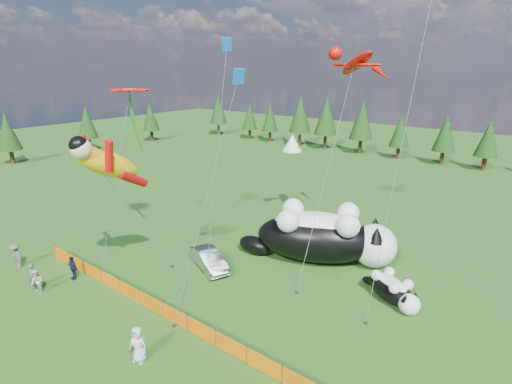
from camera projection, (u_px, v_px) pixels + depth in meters
ground at (190, 289)px, 25.15m from camera, size 160.00×160.00×0.00m
safety_fence at (151, 304)px, 22.73m from camera, size 22.06×0.06×1.10m
tree_line at (416, 134)px, 57.95m from camera, size 90.00×4.00×8.00m
festival_tents at (493, 169)px, 48.56m from camera, size 50.00×3.20×2.80m
cat_large at (324, 235)px, 28.28m from camera, size 10.80×7.21×4.13m
cat_small at (393, 289)px, 23.65m from camera, size 4.18×3.10×1.66m
car at (209, 259)px, 27.57m from camera, size 4.22×2.86×1.32m
spectator_a at (32, 277)px, 24.85m from camera, size 0.72×0.55×1.76m
spectator_b at (37, 282)px, 24.42m from camera, size 0.79×0.48×1.60m
spectator_c at (73, 268)px, 26.14m from camera, size 0.97×0.53×1.63m
spectator_d at (16, 256)px, 27.60m from camera, size 1.18×0.67×1.77m
spectator_e at (138, 344)px, 18.75m from camera, size 1.05×0.84×1.87m
superhero_kite at (109, 164)px, 23.25m from camera, size 4.30×5.95×10.47m
gecko_kite at (357, 63)px, 27.20m from camera, size 6.47×11.31×15.80m
flower_kite at (130, 93)px, 26.70m from camera, size 3.23×6.16×12.63m
diamond_kite_a at (226, 53)px, 25.20m from camera, size 1.12×3.61×15.60m
diamond_kite_c at (236, 88)px, 19.02m from camera, size 2.42×3.88×13.87m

